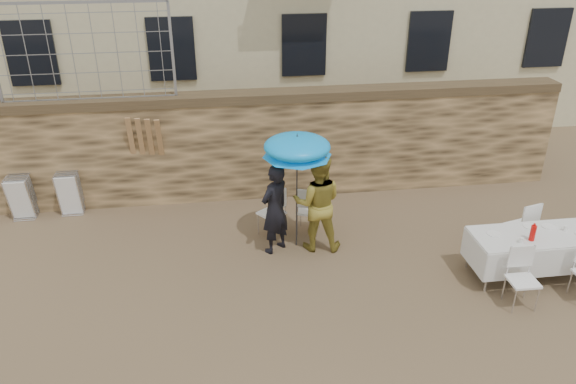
{
  "coord_description": "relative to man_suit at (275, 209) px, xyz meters",
  "views": [
    {
      "loc": [
        -0.71,
        -5.77,
        5.42
      ],
      "look_at": [
        0.4,
        2.2,
        1.4
      ],
      "focal_mm": 35.0,
      "sensor_mm": 36.0,
      "label": 1
    }
  ],
  "objects": [
    {
      "name": "ground",
      "position": [
        -0.24,
        -2.72,
        -0.83
      ],
      "size": [
        80.0,
        80.0,
        0.0
      ],
      "primitive_type": "plane",
      "color": "brown",
      "rests_on": "ground"
    },
    {
      "name": "stone_wall",
      "position": [
        -0.24,
        2.28,
        0.27
      ],
      "size": [
        13.0,
        0.5,
        2.2
      ],
      "primitive_type": "cube",
      "color": "brown",
      "rests_on": "ground"
    },
    {
      "name": "chain_link_fence",
      "position": [
        -3.24,
        2.28,
        2.27
      ],
      "size": [
        3.2,
        0.06,
        1.8
      ],
      "primitive_type": null,
      "color": "gray",
      "rests_on": "stone_wall"
    },
    {
      "name": "man_suit",
      "position": [
        0.0,
        0.0,
        0.0
      ],
      "size": [
        0.72,
        0.69,
        1.65
      ],
      "primitive_type": "imported",
      "rotation": [
        0.0,
        0.0,
        3.84
      ],
      "color": "black",
      "rests_on": "ground"
    },
    {
      "name": "woman_dress",
      "position": [
        0.75,
        0.0,
        0.07
      ],
      "size": [
        0.97,
        0.82,
        1.79
      ],
      "primitive_type": "imported",
      "rotation": [
        0.0,
        0.0,
        2.97
      ],
      "color": "gold",
      "rests_on": "ground"
    },
    {
      "name": "umbrella",
      "position": [
        0.4,
        0.1,
        1.04
      ],
      "size": [
        1.18,
        1.18,
        1.98
      ],
      "color": "#3F3F44",
      "rests_on": "ground"
    },
    {
      "name": "couple_chair_left",
      "position": [
        -0.0,
        0.55,
        -0.35
      ],
      "size": [
        0.67,
        0.67,
        0.96
      ],
      "primitive_type": null,
      "rotation": [
        0.0,
        0.0,
        3.78
      ],
      "color": "white",
      "rests_on": "ground"
    },
    {
      "name": "couple_chair_right",
      "position": [
        0.7,
        0.55,
        -0.35
      ],
      "size": [
        0.61,
        0.61,
        0.96
      ],
      "primitive_type": null,
      "rotation": [
        0.0,
        0.0,
        2.8
      ],
      "color": "white",
      "rests_on": "ground"
    },
    {
      "name": "banquet_table",
      "position": [
        4.11,
        -1.35,
        -0.1
      ],
      "size": [
        2.1,
        0.85,
        0.78
      ],
      "color": "silver",
      "rests_on": "ground"
    },
    {
      "name": "soda_bottle",
      "position": [
        3.91,
        -1.5,
        0.08
      ],
      "size": [
        0.09,
        0.09,
        0.26
      ],
      "primitive_type": "cylinder",
      "color": "red",
      "rests_on": "banquet_table"
    },
    {
      "name": "table_chair_front_left",
      "position": [
        3.51,
        -2.1,
        -0.35
      ],
      "size": [
        0.49,
        0.49,
        0.96
      ],
      "primitive_type": null,
      "rotation": [
        0.0,
        0.0,
        -0.02
      ],
      "color": "white",
      "rests_on": "ground"
    },
    {
      "name": "table_chair_back",
      "position": [
        4.31,
        -0.55,
        -0.35
      ],
      "size": [
        0.59,
        0.59,
        0.96
      ],
      "primitive_type": null,
      "rotation": [
        0.0,
        0.0,
        3.4
      ],
      "color": "white",
      "rests_on": "ground"
    },
    {
      "name": "chair_stack_left",
      "position": [
        -4.75,
        2.02,
        -0.37
      ],
      "size": [
        0.46,
        0.47,
        0.92
      ],
      "primitive_type": null,
      "color": "white",
      "rests_on": "ground"
    },
    {
      "name": "chair_stack_right",
      "position": [
        -3.85,
        2.02,
        -0.37
      ],
      "size": [
        0.46,
        0.4,
        0.92
      ],
      "primitive_type": null,
      "color": "white",
      "rests_on": "ground"
    },
    {
      "name": "wood_planks",
      "position": [
        -2.25,
        2.09,
        0.17
      ],
      "size": [
        0.7,
        0.2,
        2.0
      ],
      "primitive_type": null,
      "color": "#A37749",
      "rests_on": "ground"
    }
  ]
}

